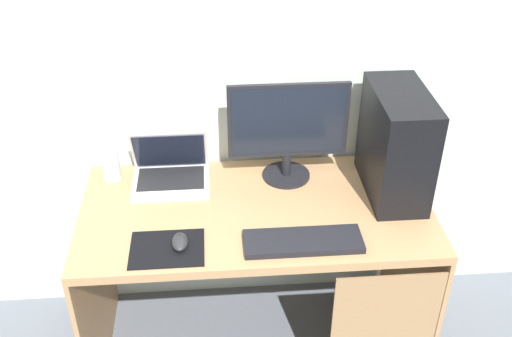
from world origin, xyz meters
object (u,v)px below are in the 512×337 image
mouse_left (180,242)px  monitor (288,130)px  laptop (170,171)px  keyboard (303,241)px  speaker (110,162)px  pc_tower (396,144)px

mouse_left → monitor: bearing=43.5°
laptop → mouse_left: laptop is taller
monitor → mouse_left: size_ratio=4.93×
laptop → keyboard: size_ratio=0.73×
monitor → laptop: (-0.47, 0.02, -0.18)m
mouse_left → speaker: bearing=122.5°
pc_tower → monitor: pc_tower is taller
laptop → mouse_left: size_ratio=3.21×
pc_tower → laptop: 0.90m
laptop → mouse_left: 0.42m
speaker → keyboard: speaker is taller
monitor → speaker: bearing=176.1°
keyboard → speaker: bearing=146.8°
monitor → keyboard: monitor is taller
speaker → mouse_left: (0.29, -0.45, -0.06)m
keyboard → mouse_left: bearing=177.4°
pc_tower → monitor: size_ratio=0.90×
pc_tower → keyboard: (-0.39, -0.31, -0.20)m
speaker → mouse_left: 0.54m
monitor → mouse_left: 0.62m
laptop → speaker: (-0.24, 0.03, 0.04)m
laptop → mouse_left: (0.05, -0.42, -0.02)m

